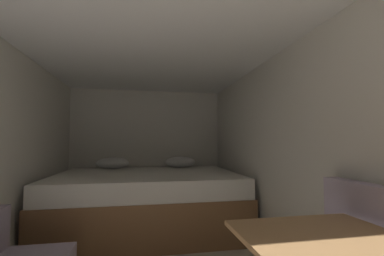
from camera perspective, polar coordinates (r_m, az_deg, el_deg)
wall_back at (r=4.62m, az=-10.06°, el=-4.96°), size 2.71×0.05×2.14m
wall_right at (r=2.62m, az=21.33°, el=-6.13°), size 0.05×4.74×2.14m
ceiling_slab at (r=2.42m, az=-9.15°, el=20.03°), size 2.71×4.74×0.05m
bed at (r=3.76m, az=-10.01°, el=-15.75°), size 2.49×1.76×0.97m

